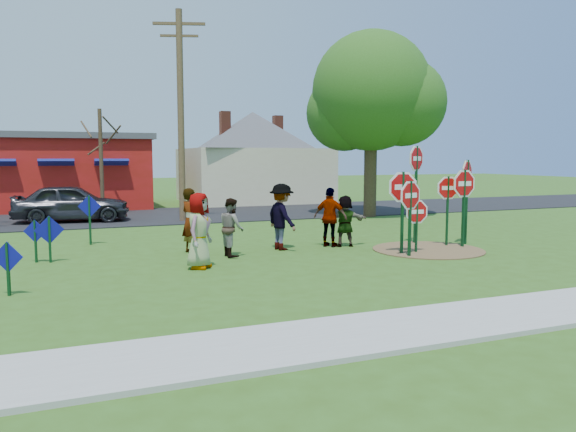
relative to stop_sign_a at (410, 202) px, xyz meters
name	(u,v)px	position (x,y,z in m)	size (l,w,h in m)	color
ground	(271,255)	(-3.37, 1.70, -1.50)	(120.00, 120.00, 0.00)	#325117
sidewalk	(428,325)	(-3.37, -5.50, -1.46)	(22.00, 1.80, 0.08)	#9E9E99
road	(185,215)	(-3.37, 13.20, -1.48)	(120.00, 7.50, 0.04)	black
dirt_patch	(428,250)	(1.13, 0.70, -1.49)	(3.20, 3.20, 0.03)	brown
red_building	(57,171)	(-8.87, 19.70, 0.46)	(9.40, 7.69, 3.90)	maroon
cream_house	(253,153)	(2.13, 19.70, 1.42)	(9.40, 9.40, 6.50)	beige
stop_sign_a	(410,202)	(0.00, 0.00, 0.00)	(1.04, 0.31, 2.21)	#103D1D
stop_sign_b	(416,169)	(1.51, 1.92, 0.83)	(0.98, 0.49, 3.19)	#103D1D
stop_sign_c	(448,195)	(2.11, 1.13, 0.06)	(0.94, 0.19, 2.25)	#103D1D
stop_sign_d	(467,181)	(2.93, 1.27, 0.48)	(1.01, 0.67, 2.78)	#103D1D
stop_sign_e	(417,215)	(0.54, 0.45, -0.43)	(0.92, 0.11, 1.63)	#103D1D
stop_sign_f	(464,189)	(2.40, 0.75, 0.25)	(1.13, 0.12, 2.48)	#103D1D
stop_sign_g	(403,194)	(0.07, 0.47, 0.18)	(1.15, 0.16, 2.45)	#103D1D
blue_diamond_a	(8,263)	(-9.72, -0.71, -0.85)	(0.57, 0.25, 1.07)	#103D1D
blue_diamond_b	(35,236)	(-9.36, 2.89, -0.82)	(0.56, 0.23, 1.11)	#103D1D
blue_diamond_c	(49,234)	(-9.03, 2.76, -0.77)	(0.73, 0.10, 1.21)	#103D1D
blue_diamond_d	(90,214)	(-7.92, 5.49, -0.54)	(0.67, 0.21, 1.54)	#103D1D
person_a	(199,231)	(-5.65, 0.58, -0.58)	(0.90, 0.59, 1.85)	#395283
person_b	(190,221)	(-5.36, 2.86, -0.58)	(0.67, 0.44, 1.83)	#256C64
person_c	(232,227)	(-4.44, 1.89, -0.70)	(0.78, 0.60, 1.60)	brown
person_d	(282,217)	(-2.78, 2.40, -0.54)	(1.25, 0.72, 1.93)	#333337
person_e	(330,217)	(-1.23, 2.34, -0.61)	(1.05, 0.44, 1.79)	#573063
person_f	(345,221)	(-0.79, 2.25, -0.72)	(1.45, 0.46, 1.56)	#1C5325
suv	(72,203)	(-8.33, 12.07, -0.68)	(1.84, 4.57, 1.56)	#2B2C31
utility_pole	(181,112)	(-3.98, 10.80, 3.07)	(2.05, 0.79, 8.70)	#4C3823
leafy_tree	(374,98)	(4.43, 9.46, 3.83)	(5.83, 5.32, 8.29)	#382819
bare_tree_east	(101,147)	(-6.94, 14.58, 1.67)	(1.80, 1.80, 4.90)	#382819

